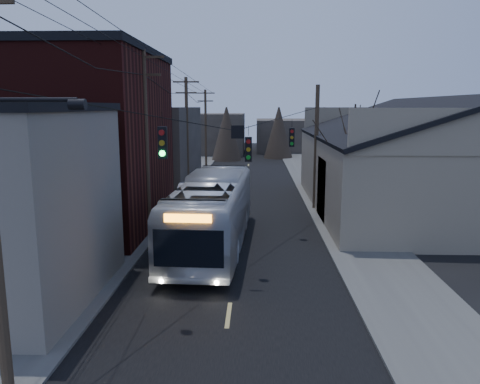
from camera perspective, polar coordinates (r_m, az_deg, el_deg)
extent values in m
cube|color=black|center=(37.67, 0.55, -0.42)|extent=(9.00, 110.00, 0.02)
cube|color=#474744|center=(38.37, -9.20, -0.28)|extent=(4.00, 110.00, 0.12)
cube|color=#474744|center=(38.06, 10.38, -0.40)|extent=(4.00, 110.00, 0.12)
cube|color=black|center=(29.19, -20.09, 5.70)|extent=(10.00, 12.00, 10.00)
cube|color=#38322C|center=(44.38, -11.66, 5.56)|extent=(9.00, 14.00, 7.00)
cube|color=#7C705A|center=(34.50, 22.47, 1.99)|extent=(16.00, 20.00, 5.00)
cube|color=black|center=(33.01, 16.35, 8.64)|extent=(8.16, 20.60, 2.86)
cube|color=#38322C|center=(72.44, -3.54, 7.14)|extent=(10.00, 12.00, 6.00)
cube|color=#38322C|center=(77.37, 6.53, 6.92)|extent=(12.00, 14.00, 5.00)
cone|color=black|center=(27.78, 13.58, 2.93)|extent=(0.40, 0.40, 7.20)
cylinder|color=#382B1E|center=(25.76, -11.36, 5.59)|extent=(0.28, 0.28, 10.00)
cube|color=#382B1E|center=(25.81, -11.73, 15.82)|extent=(2.20, 0.12, 0.12)
cylinder|color=#382B1E|center=(40.49, -6.48, 7.04)|extent=(0.28, 0.28, 9.50)
cube|color=#382B1E|center=(40.48, -6.61, 13.19)|extent=(2.20, 0.12, 0.12)
cylinder|color=#382B1E|center=(55.37, -4.20, 7.69)|extent=(0.28, 0.28, 9.00)
cube|color=#382B1E|center=(55.33, -4.26, 11.94)|extent=(2.20, 0.12, 0.12)
cylinder|color=#382B1E|center=(32.37, 9.26, 5.26)|extent=(0.28, 0.28, 8.50)
cube|color=black|center=(14.82, -9.41, 5.95)|extent=(0.28, 0.20, 1.00)
cube|color=black|center=(19.07, 1.03, 5.23)|extent=(0.28, 0.20, 1.00)
cube|color=black|center=(25.11, 6.32, 6.64)|extent=(0.28, 0.20, 1.00)
imported|color=#AEB3BB|center=(23.69, -3.37, -2.42)|extent=(3.67, 13.20, 3.64)
imported|color=#ACADB4|center=(35.97, -6.39, 0.04)|extent=(1.45, 3.97, 1.30)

